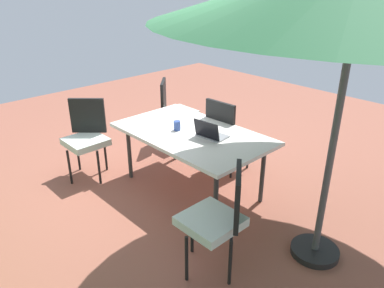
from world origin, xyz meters
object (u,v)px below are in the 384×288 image
chair_northeast (86,135)px  chair_southeast (174,109)px  cup (177,126)px  dining_table (192,136)px  chair_south (227,131)px  laptop (210,134)px  chair_northwest (218,216)px

chair_northeast → chair_southeast: (-0.01, -1.43, 0.00)m
chair_northeast → cup: (-1.00, -0.63, 0.24)m
cup → dining_table: bearing=-153.1°
dining_table → chair_northeast: (1.16, 0.71, -0.14)m
chair_south → chair_southeast: bearing=-6.8°
laptop → cup: 0.43m
chair_northeast → chair_southeast: same height
chair_northeast → chair_southeast: 1.43m
dining_table → chair_northeast: 1.37m
chair_northeast → chair_south: (-1.12, -1.36, 0.00)m
chair_northwest → chair_northeast: size_ratio=1.00×
chair_northwest → cup: bearing=-157.1°
chair_south → dining_table: bearing=90.4°
chair_northwest → chair_northeast: 2.29m
cup → laptop: bearing=-163.7°
chair_northeast → chair_northwest: bearing=-47.5°
chair_northwest → cup: (1.29, -0.68, 0.24)m
chair_northwest → chair_south: same height
chair_northwest → cup: size_ratio=8.91×
chair_southeast → chair_south: 1.12m
dining_table → chair_southeast: size_ratio=1.82×
chair_southeast → laptop: size_ratio=2.82×
dining_table → laptop: laptop is taller
chair_northwest → chair_southeast: 2.72m
laptop → cup: size_ratio=3.15×
chair_northwest → laptop: bearing=-171.8°
dining_table → chair_northwest: size_ratio=1.82×
chair_northwest → cup: chair_northwest is taller
chair_northeast → chair_south: size_ratio=1.00×
chair_northeast → chair_south: bearing=4.2°
chair_south → laptop: 0.72m
dining_table → chair_northeast: chair_northeast is taller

